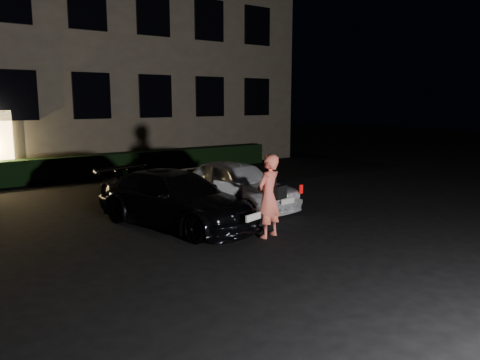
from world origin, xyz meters
TOP-DOWN VIEW (x-y plane):
  - ground at (0.00, 0.00)m, footprint 80.00×80.00m
  - building at (-0.00, 14.99)m, footprint 20.00×8.11m
  - hedge at (0.00, 10.50)m, footprint 15.00×0.70m
  - sedan at (-0.99, 2.70)m, footprint 2.76×4.54m
  - hatch at (1.12, 3.31)m, footprint 1.87×3.87m
  - man at (0.11, 0.75)m, footprint 0.79×0.57m

SIDE VIEW (x-z plane):
  - ground at x=0.00m, z-range 0.00..0.00m
  - hedge at x=0.00m, z-range 0.00..0.85m
  - sedan at x=-0.99m, z-range 0.00..1.23m
  - hatch at x=1.12m, z-range 0.00..1.27m
  - man at x=0.11m, z-range 0.00..1.74m
  - building at x=0.00m, z-range 0.00..12.00m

